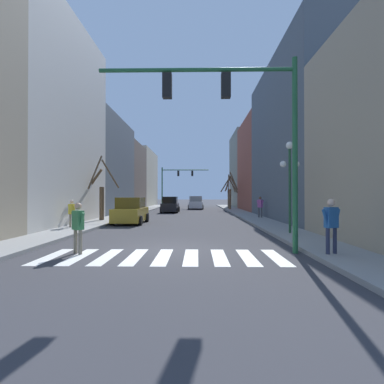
# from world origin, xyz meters

# --- Properties ---
(ground_plane) EXTENTS (240.00, 240.00, 0.00)m
(ground_plane) POSITION_xyz_m (0.00, 0.00, 0.00)
(ground_plane) COLOR #38383D
(sidewalk_left) EXTENTS (2.05, 90.00, 0.15)m
(sidewalk_left) POSITION_xyz_m (-5.71, 0.00, 0.07)
(sidewalk_left) COLOR gray
(sidewalk_left) RESTS_ON ground_plane
(sidewalk_right) EXTENTS (2.05, 90.00, 0.15)m
(sidewalk_right) POSITION_xyz_m (5.71, 0.00, 0.07)
(sidewalk_right) COLOR gray
(sidewalk_right) RESTS_ON ground_plane
(building_row_left) EXTENTS (6.00, 53.96, 13.60)m
(building_row_left) POSITION_xyz_m (-9.74, 19.14, 5.54)
(building_row_left) COLOR tan
(building_row_left) RESTS_ON ground_plane
(building_row_right) EXTENTS (6.00, 47.93, 12.38)m
(building_row_right) POSITION_xyz_m (9.74, 18.87, 5.62)
(building_row_right) COLOR tan
(building_row_right) RESTS_ON ground_plane
(crosswalk_stripes) EXTENTS (7.65, 2.60, 0.01)m
(crosswalk_stripes) POSITION_xyz_m (-0.00, -1.23, 0.00)
(crosswalk_stripes) COLOR white
(crosswalk_stripes) RESTS_ON ground_plane
(traffic_signal_near) EXTENTS (6.82, 0.28, 6.69)m
(traffic_signal_near) POSITION_xyz_m (2.53, -0.53, 4.84)
(traffic_signal_near) COLOR #236038
(traffic_signal_near) RESTS_ON ground_plane
(traffic_signal_far) EXTENTS (7.37, 0.28, 6.30)m
(traffic_signal_far) POSITION_xyz_m (-2.29, 35.91, 4.60)
(traffic_signal_far) COLOR #236038
(traffic_signal_far) RESTS_ON ground_plane
(street_lamp_right_corner) EXTENTS (0.95, 0.36, 4.42)m
(street_lamp_right_corner) POSITION_xyz_m (5.58, 3.78, 3.27)
(street_lamp_right_corner) COLOR #1E4C2D
(street_lamp_right_corner) RESTS_ON sidewalk_right
(car_parked_left_near) EXTENTS (2.05, 4.17, 1.81)m
(car_parked_left_near) POSITION_xyz_m (-3.53, 9.91, 0.83)
(car_parked_left_near) COLOR #A38423
(car_parked_left_near) RESTS_ON ground_plane
(car_parked_left_mid) EXTENTS (2.11, 4.29, 1.82)m
(car_parked_left_mid) POSITION_xyz_m (0.87, 31.22, 0.84)
(car_parked_left_mid) COLOR white
(car_parked_left_mid) RESTS_ON ground_plane
(car_parked_right_far) EXTENTS (1.98, 4.50, 1.79)m
(car_parked_right_far) POSITION_xyz_m (-1.99, 23.15, 0.83)
(car_parked_right_far) COLOR black
(car_parked_right_far) RESTS_ON ground_plane
(pedestrian_waiting_at_curb) EXTENTS (0.50, 0.64, 1.70)m
(pedestrian_waiting_at_curb) POSITION_xyz_m (6.22, 13.73, 1.16)
(pedestrian_waiting_at_curb) COLOR #4C4C51
(pedestrian_waiting_at_curb) RESTS_ON sidewalk_right
(pedestrian_on_right_sidewalk) EXTENTS (0.71, 0.37, 1.71)m
(pedestrian_on_right_sidewalk) POSITION_xyz_m (5.26, -1.39, 1.16)
(pedestrian_on_right_sidewalk) COLOR #282D47
(pedestrian_on_right_sidewalk) RESTS_ON sidewalk_right
(pedestrian_on_left_sidewalk) EXTENTS (0.64, 0.51, 1.72)m
(pedestrian_on_left_sidewalk) POSITION_xyz_m (-2.92, -0.79, 1.02)
(pedestrian_on_left_sidewalk) COLOR #7A705B
(pedestrian_on_left_sidewalk) RESTS_ON ground_plane
(pedestrian_crossing_street) EXTENTS (0.60, 0.43, 1.55)m
(pedestrian_crossing_street) POSITION_xyz_m (-6.06, 6.13, 1.07)
(pedestrian_crossing_street) COLOR #7A705B
(pedestrian_crossing_street) RESTS_ON sidewalk_left
(street_tree_right_mid) EXTENTS (1.54, 1.26, 4.69)m
(street_tree_right_mid) POSITION_xyz_m (5.57, 30.71, 2.20)
(street_tree_right_mid) COLOR brown
(street_tree_right_mid) RESTS_ON sidewalk_right
(street_tree_right_far) EXTENTS (2.35, 2.32, 4.84)m
(street_tree_right_far) POSITION_xyz_m (5.31, 28.05, 2.46)
(street_tree_right_far) COLOR brown
(street_tree_right_far) RESTS_ON sidewalk_right
(street_tree_right_near) EXTENTS (2.80, 1.79, 4.73)m
(street_tree_right_near) POSITION_xyz_m (-6.01, 11.01, 2.05)
(street_tree_right_near) COLOR brown
(street_tree_right_near) RESTS_ON sidewalk_left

